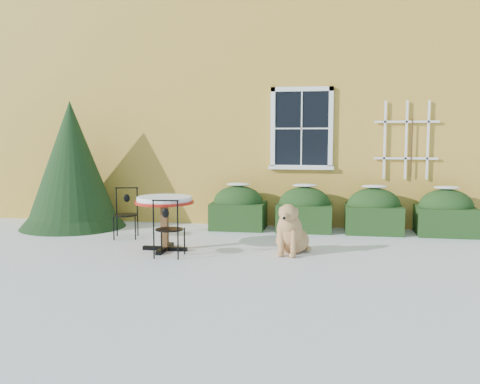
% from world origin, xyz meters
% --- Properties ---
extents(ground, '(80.00, 80.00, 0.00)m').
position_xyz_m(ground, '(0.00, 0.00, 0.00)').
color(ground, white).
rests_on(ground, ground).
extents(house, '(12.40, 8.40, 6.40)m').
position_xyz_m(house, '(0.00, 7.00, 3.22)').
color(house, gold).
rests_on(house, ground).
extents(hedge_row, '(4.95, 0.80, 0.91)m').
position_xyz_m(hedge_row, '(1.65, 2.55, 0.40)').
color(hedge_row, black).
rests_on(hedge_row, ground).
extents(evergreen_shrub, '(2.08, 2.08, 2.52)m').
position_xyz_m(evergreen_shrub, '(-3.61, 2.17, 1.01)').
color(evergreen_shrub, black).
rests_on(evergreen_shrub, ground).
extents(bistro_table, '(0.94, 0.94, 0.87)m').
position_xyz_m(bistro_table, '(-1.12, 0.38, 0.73)').
color(bistro_table, black).
rests_on(bistro_table, ground).
extents(patio_chair_near, '(0.43, 0.43, 0.90)m').
position_xyz_m(patio_chair_near, '(-0.92, -0.06, 0.45)').
color(patio_chair_near, black).
rests_on(patio_chair_near, ground).
extents(patio_chair_far, '(0.49, 0.48, 0.90)m').
position_xyz_m(patio_chair_far, '(-2.13, 1.29, 0.45)').
color(patio_chair_far, black).
rests_on(patio_chair_far, ground).
extents(dog, '(0.61, 0.89, 0.83)m').
position_xyz_m(dog, '(0.89, 0.47, 0.33)').
color(dog, tan).
rests_on(dog, ground).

